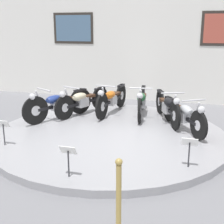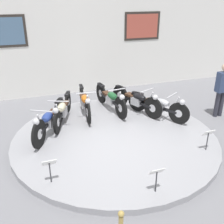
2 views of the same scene
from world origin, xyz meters
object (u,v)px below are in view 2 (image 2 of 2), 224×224
Objects in this scene: motorcycle_cream at (62,110)px; info_placard_front_right at (208,135)px; motorcycle_blue at (49,120)px; visitor_standing at (222,88)px; motorcycle_orange at (85,101)px; info_placard_front_centre at (157,175)px; motorcycle_black at (137,100)px; motorcycle_silver at (159,105)px; motorcycle_green at (111,98)px; info_placard_front_left at (49,166)px.

motorcycle_cream is 3.61× the size of info_placard_front_right.
visitor_standing reaches higher than motorcycle_blue.
motorcycle_cream is 0.77m from motorcycle_orange.
visitor_standing is (4.51, -0.81, 0.39)m from motorcycle_cream.
info_placard_front_centre is (1.51, -2.77, -0.03)m from motorcycle_blue.
motorcycle_silver is at bearing -53.78° from motorcycle_black.
motorcycle_orange reaches higher than info_placard_front_centre.
motorcycle_cream is at bearing -167.65° from motorcycle_green.
info_placard_front_right is (0.64, -2.47, -0.02)m from motorcycle_black.
motorcycle_black reaches higher than info_placard_front_right.
info_placard_front_left is at bearing -127.35° from motorcycle_green.
motorcycle_black is at bearing -12.34° from motorcycle_orange.
motorcycle_silver is 3.30× the size of info_placard_front_left.
info_placard_front_left is 3.47m from info_placard_front_right.
motorcycle_green is 3.10m from info_placard_front_right.
motorcycle_green is (0.80, -0.00, -0.01)m from motorcycle_orange.
info_placard_front_right is (3.47, 0.00, 0.00)m from info_placard_front_left.
motorcycle_black is (0.70, -0.33, -0.01)m from motorcycle_green.
motorcycle_cream is at bearing -179.96° from motorcycle_black.
motorcycle_blue is at bearing 177.13° from visitor_standing.
motorcycle_orange is at bearing 179.94° from motorcycle_green.
motorcycle_cream is 0.92× the size of motorcycle_orange.
motorcycle_green is at bearing 12.35° from motorcycle_cream.
visitor_standing is at bearing -10.23° from motorcycle_cream.
info_placard_front_left is (-3.25, -1.90, -0.00)m from motorcycle_silver.
motorcycle_silver is at bearing 61.26° from info_placard_front_centre.
visitor_standing is (3.01, -1.14, 0.37)m from motorcycle_green.
motorcycle_blue is 2.11m from motorcycle_green.
info_placard_front_left is (-2.83, -2.47, -0.02)m from motorcycle_black.
motorcycle_blue is at bearing 118.65° from info_placard_front_centre.
info_placard_front_centre is at bearing -83.79° from motorcycle_orange.
info_placard_front_centre is 1.94m from info_placard_front_right.
info_placard_front_left is 1.94m from info_placard_front_centre.
motorcycle_blue reaches higher than motorcycle_green.
motorcycle_blue is 3.52× the size of info_placard_front_left.
motorcycle_cream reaches higher than info_placard_front_left.
info_placard_front_left is at bearing -104.46° from motorcycle_cream.
visitor_standing is at bearing 36.46° from info_placard_front_centre.
motorcycle_black is 1.16× the size of visitor_standing.
info_placard_front_left is at bearing -96.67° from motorcycle_blue.
motorcycle_blue is at bearing 149.64° from info_placard_front_right.
motorcycle_black is 3.76m from info_placard_front_left.
visitor_standing is at bearing 44.61° from info_placard_front_right.
motorcycle_green is 3.68m from info_placard_front_centre.
motorcycle_orange reaches higher than motorcycle_green.
motorcycle_cream is at bearing 169.77° from visitor_standing.
motorcycle_orange reaches higher than info_placard_front_left.
motorcycle_black is 3.63× the size of info_placard_front_right.
motorcycle_blue is 0.91× the size of motorcycle_green.
visitor_standing is at bearing -19.41° from motorcycle_black.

